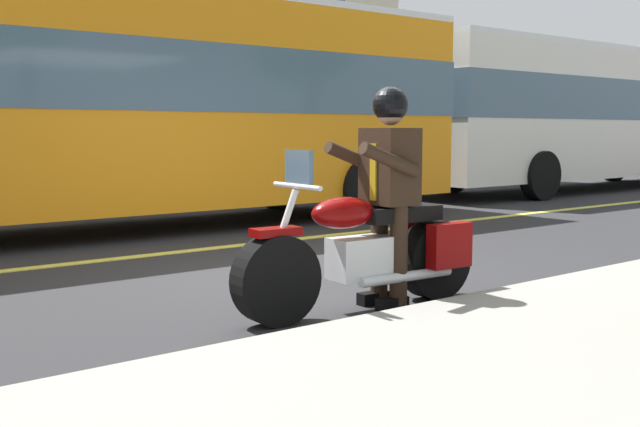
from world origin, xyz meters
The scene contains 6 objects.
ground_plane centered at (0.00, 0.00, 0.00)m, with size 80.00×80.00×0.00m, color #28282B.
lane_center_stripe centered at (0.00, -2.00, 0.01)m, with size 60.00×0.16×0.01m, color #E5DB4C.
motorcycle_main centered at (0.49, 1.45, 0.45)m, with size 2.22×0.67×1.26m.
rider_main centered at (0.30, 1.46, 1.04)m, with size 0.64×0.57×1.74m.
bus_near centered at (0.18, -4.17, 1.87)m, with size 11.05×2.70×3.30m.
bus_far centered at (-11.79, -4.65, 1.87)m, with size 11.05×2.70×3.30m.
Camera 1 is at (4.37, 5.78, 1.39)m, focal length 42.29 mm.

